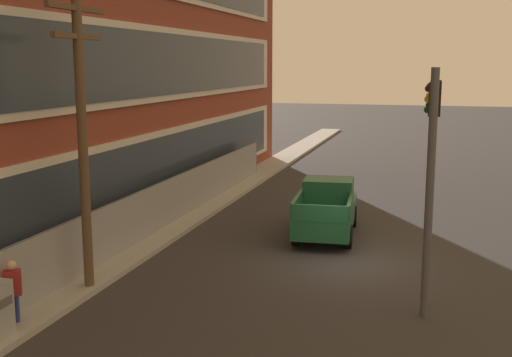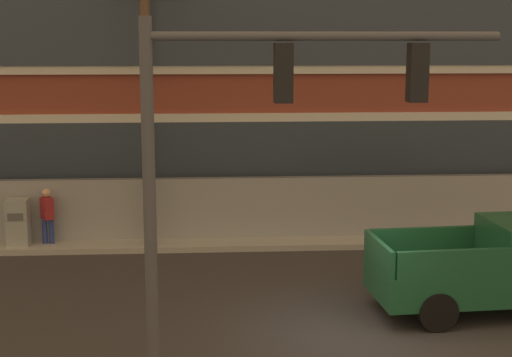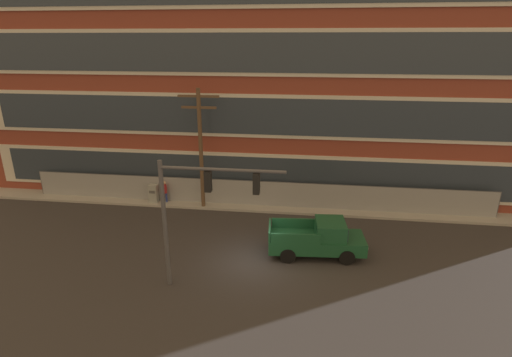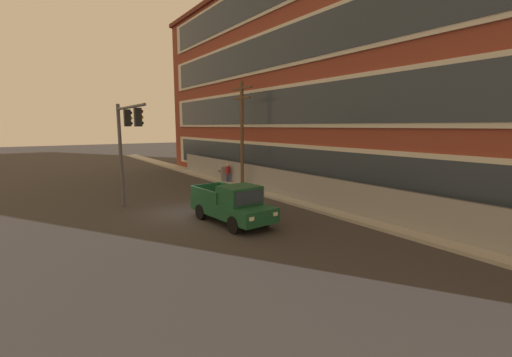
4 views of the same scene
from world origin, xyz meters
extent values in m
plane|color=#333030|center=(0.00, 0.00, 0.00)|extent=(160.00, 160.00, 0.00)
cube|color=#9E9B93|center=(0.00, 6.93, 0.08)|extent=(80.00, 1.73, 0.16)
cube|color=beige|center=(-0.24, 7.74, 2.18)|extent=(39.49, 0.10, 2.85)
cube|color=#2D3844|center=(-0.24, 7.68, 2.18)|extent=(37.77, 0.06, 2.38)
cube|color=beige|center=(-0.24, 7.74, 6.14)|extent=(39.49, 0.10, 2.85)
cube|color=#2D3844|center=(-0.24, 7.68, 6.14)|extent=(37.77, 0.06, 2.38)
cube|color=gray|center=(-0.97, 7.02, 0.94)|extent=(31.24, 0.04, 1.88)
cylinder|color=#4C4C51|center=(-0.97, 7.02, 1.88)|extent=(31.24, 0.05, 0.05)
cylinder|color=#4C4C51|center=(-3.67, -2.52, 3.04)|extent=(0.20, 0.20, 6.08)
cylinder|color=#4C4C51|center=(-0.98, -2.52, 5.78)|extent=(5.37, 0.14, 0.14)
cube|color=black|center=(-1.60, -2.52, 5.23)|extent=(0.28, 0.32, 0.90)
cylinder|color=#4B0807|center=(-1.60, -2.34, 5.51)|extent=(0.04, 0.18, 0.18)
cylinder|color=gold|center=(-1.60, -2.34, 5.23)|extent=(0.04, 0.18, 0.18)
cylinder|color=#0A4011|center=(-1.60, -2.34, 4.95)|extent=(0.04, 0.18, 0.18)
cube|color=black|center=(0.46, -2.52, 5.23)|extent=(0.28, 0.32, 0.90)
cylinder|color=#4B0807|center=(0.46, -2.34, 5.51)|extent=(0.04, 0.18, 0.18)
cylinder|color=gold|center=(0.46, -2.34, 5.23)|extent=(0.04, 0.18, 0.18)
cylinder|color=#0A4011|center=(0.46, -2.34, 4.95)|extent=(0.04, 0.18, 0.18)
cube|color=#194C2D|center=(3.18, 1.10, 0.75)|extent=(5.15, 2.32, 0.70)
cube|color=#194C2D|center=(1.99, 1.92, 1.38)|extent=(2.51, 0.31, 0.56)
cube|color=#194C2D|center=(2.13, 0.11, 1.38)|extent=(2.51, 0.31, 0.56)
cube|color=#194C2D|center=(0.72, 0.91, 1.38)|extent=(0.24, 1.86, 0.56)
cylinder|color=black|center=(1.61, 1.88, 0.40)|extent=(0.82, 0.32, 0.80)
cylinder|color=black|center=(1.75, 0.10, 0.40)|extent=(0.82, 0.32, 0.80)
cylinder|color=brown|center=(-4.35, 6.38, 4.03)|extent=(0.26, 0.26, 8.06)
cube|color=#939993|center=(-7.93, 6.57, 0.72)|extent=(0.59, 0.51, 1.44)
cube|color=#515151|center=(-7.93, 6.31, 1.01)|extent=(0.41, 0.02, 0.20)
cylinder|color=navy|center=(-7.25, 6.71, 0.42)|extent=(0.14, 0.14, 0.85)
cylinder|color=navy|center=(-7.07, 6.71, 0.42)|extent=(0.14, 0.14, 0.85)
cube|color=maroon|center=(-7.16, 6.71, 1.15)|extent=(0.42, 0.47, 0.60)
sphere|color=tan|center=(-7.16, 6.71, 1.57)|extent=(0.24, 0.24, 0.24)
camera|label=1|loc=(-19.29, -2.64, 6.16)|focal=45.00mm
camera|label=2|loc=(-2.75, -14.44, 5.81)|focal=55.00mm
camera|label=3|loc=(2.49, -17.98, 10.94)|focal=28.00mm
camera|label=4|loc=(17.67, -7.18, 4.81)|focal=24.00mm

